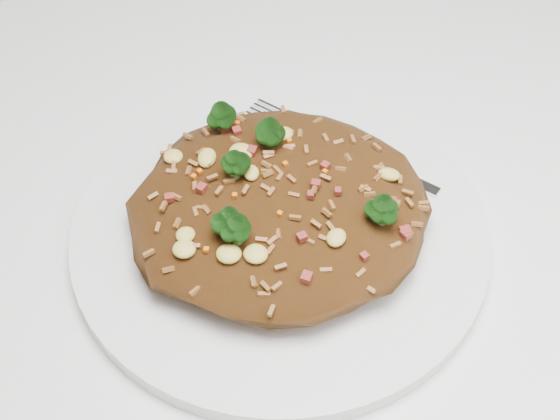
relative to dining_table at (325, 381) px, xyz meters
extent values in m
cube|color=white|center=(0.00, 0.00, 0.07)|extent=(1.20, 0.80, 0.04)
cylinder|color=white|center=(-0.02, 0.07, 0.10)|extent=(0.29, 0.29, 0.01)
ellipsoid|color=brown|center=(-0.02, 0.07, 0.12)|extent=(0.20, 0.18, 0.04)
ellipsoid|color=#0C3807|center=(-0.05, 0.14, 0.14)|extent=(0.02, 0.02, 0.02)
ellipsoid|color=#0C3807|center=(-0.05, 0.09, 0.15)|extent=(0.02, 0.02, 0.02)
ellipsoid|color=#0C3807|center=(-0.06, 0.04, 0.15)|extent=(0.02, 0.02, 0.02)
ellipsoid|color=#0C3807|center=(0.04, 0.03, 0.15)|extent=(0.02, 0.02, 0.02)
ellipsoid|color=#0C3807|center=(-0.02, 0.11, 0.15)|extent=(0.02, 0.02, 0.02)
ellipsoid|color=#0C3807|center=(-0.05, 0.04, 0.15)|extent=(0.02, 0.02, 0.02)
cube|color=silver|center=(0.07, 0.10, 0.11)|extent=(0.07, 0.08, 0.00)
cube|color=silver|center=(0.01, 0.17, 0.11)|extent=(0.04, 0.04, 0.00)
camera|label=1|loc=(-0.09, -0.26, 0.52)|focal=50.00mm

